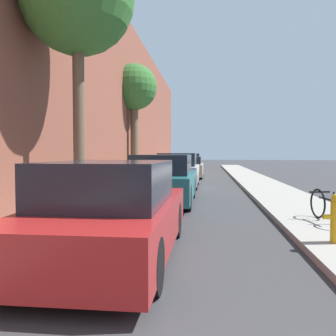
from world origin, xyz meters
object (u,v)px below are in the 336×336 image
object	(u,v)px
parked_car_white	(190,163)
parked_car_silver	(178,171)
parked_car_teal	(163,180)
parked_car_red	(112,213)
bicycle	(329,206)
street_tree_far	(134,89)
parked_car_champagne	(187,167)

from	to	relation	value
parked_car_white	parked_car_silver	bearing A→B (deg)	-89.60
parked_car_teal	parked_car_red	bearing A→B (deg)	-90.49
parked_car_teal	bicycle	size ratio (longest dim) A/B	2.81
bicycle	street_tree_far	bearing A→B (deg)	108.71
parked_car_red	bicycle	xyz separation A→B (m)	(3.81, 2.44, -0.21)
parked_car_teal	parked_car_champagne	world-z (taller)	parked_car_teal
parked_car_silver	parked_car_white	world-z (taller)	parked_car_silver
parked_car_red	parked_car_white	world-z (taller)	parked_car_white
parked_car_white	bicycle	size ratio (longest dim) A/B	2.70
parked_car_white	street_tree_far	size ratio (longest dim) A/B	0.67
parked_car_champagne	parked_car_silver	bearing A→B (deg)	-90.60
parked_car_red	parked_car_teal	xyz separation A→B (m)	(0.05, 5.50, 0.04)
parked_car_silver	parked_car_white	xyz separation A→B (m)	(-0.08, 11.85, -0.01)
parked_car_silver	street_tree_far	distance (m)	5.99
parked_car_teal	parked_car_white	world-z (taller)	parked_car_teal
parked_car_champagne	parked_car_teal	bearing A→B (deg)	-90.37
parked_car_teal	parked_car_silver	world-z (taller)	parked_car_silver
parked_car_red	parked_car_champagne	distance (m)	16.53
parked_car_white	street_tree_far	bearing A→B (deg)	-106.80
parked_car_red	parked_car_champagne	size ratio (longest dim) A/B	0.92
street_tree_far	bicycle	world-z (taller)	street_tree_far
parked_car_teal	parked_car_champagne	xyz separation A→B (m)	(0.07, 11.03, -0.07)
parked_car_silver	parked_car_white	distance (m)	11.85
parked_car_white	street_tree_far	distance (m)	9.89
bicycle	parked_car_white	bearing A→B (deg)	90.37
parked_car_red	parked_car_teal	bearing A→B (deg)	89.51
parked_car_red	parked_car_white	xyz separation A→B (m)	(-0.03, 22.49, 0.04)
parked_car_silver	street_tree_far	bearing A→B (deg)	128.93
parked_car_red	parked_car_teal	distance (m)	5.50
parked_car_teal	bicycle	xyz separation A→B (m)	(3.76, -3.06, -0.25)
parked_car_silver	bicycle	distance (m)	9.01
parked_car_red	bicycle	size ratio (longest dim) A/B	2.71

